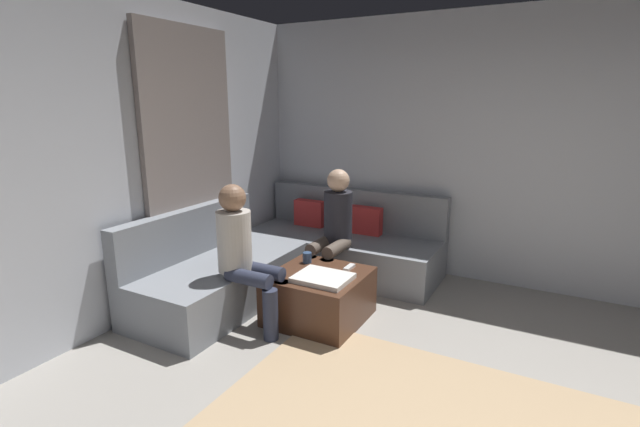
# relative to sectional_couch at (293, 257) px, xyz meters

# --- Properties ---
(wall_back) EXTENTS (6.00, 0.12, 2.70)m
(wall_back) POSITION_rel_sectional_couch_xyz_m (2.08, 1.06, 1.07)
(wall_back) COLOR silver
(wall_back) RESTS_ON ground_plane
(wall_left) EXTENTS (0.12, 6.00, 2.70)m
(wall_left) POSITION_rel_sectional_couch_xyz_m (-0.86, -1.88, 1.07)
(wall_left) COLOR silver
(wall_left) RESTS_ON ground_plane
(curtain_panel) EXTENTS (0.06, 1.10, 2.50)m
(curtain_panel) POSITION_rel_sectional_couch_xyz_m (-0.76, -0.58, 0.97)
(curtain_panel) COLOR gray
(curtain_panel) RESTS_ON ground_plane
(sectional_couch) EXTENTS (2.10, 2.55, 0.87)m
(sectional_couch) POSITION_rel_sectional_couch_xyz_m (0.00, 0.00, 0.00)
(sectional_couch) COLOR gray
(sectional_couch) RESTS_ON ground_plane
(ottoman) EXTENTS (0.76, 0.76, 0.42)m
(ottoman) POSITION_rel_sectional_couch_xyz_m (0.62, -0.58, -0.07)
(ottoman) COLOR #4C2D1E
(ottoman) RESTS_ON ground_plane
(folded_blanket) EXTENTS (0.44, 0.36, 0.04)m
(folded_blanket) POSITION_rel_sectional_couch_xyz_m (0.72, -0.70, 0.16)
(folded_blanket) COLOR white
(folded_blanket) RESTS_ON ottoman
(coffee_mug) EXTENTS (0.08, 0.08, 0.10)m
(coffee_mug) POSITION_rel_sectional_couch_xyz_m (0.40, -0.40, 0.19)
(coffee_mug) COLOR #334C72
(coffee_mug) RESTS_ON ottoman
(game_remote) EXTENTS (0.05, 0.15, 0.02)m
(game_remote) POSITION_rel_sectional_couch_xyz_m (0.80, -0.36, 0.15)
(game_remote) COLOR white
(game_remote) RESTS_ON ottoman
(person_on_couch_back) EXTENTS (0.30, 0.60, 1.20)m
(person_on_couch_back) POSITION_rel_sectional_couch_xyz_m (0.44, 0.06, 0.38)
(person_on_couch_back) COLOR brown
(person_on_couch_back) RESTS_ON ground_plane
(person_on_couch_side) EXTENTS (0.60, 0.30, 1.20)m
(person_on_couch_side) POSITION_rel_sectional_couch_xyz_m (0.15, -0.97, 0.38)
(person_on_couch_side) COLOR #2D3347
(person_on_couch_side) RESTS_ON ground_plane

